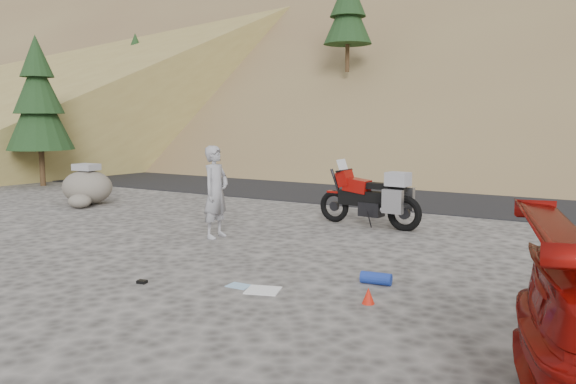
# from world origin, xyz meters

# --- Properties ---
(ground) EXTENTS (140.00, 140.00, 0.00)m
(ground) POSITION_xyz_m (0.00, 0.00, 0.00)
(ground) COLOR #403D3B
(ground) RESTS_ON ground
(road) EXTENTS (120.00, 7.00, 0.05)m
(road) POSITION_xyz_m (0.00, 9.00, 0.00)
(road) COLOR black
(road) RESTS_ON ground
(hillside) EXTENTS (120.00, 73.00, 46.72)m
(hillside) POSITION_xyz_m (-0.05, 40.88, 11.08)
(hillside) COLOR brown
(hillside) RESTS_ON ground
(conifer_verge) EXTENTS (2.20, 2.20, 5.04)m
(conifer_verge) POSITION_xyz_m (-11.00, 4.50, 2.89)
(conifer_verge) COLOR #322312
(conifer_verge) RESTS_ON ground
(motorcycle) EXTENTS (2.40, 0.82, 1.43)m
(motorcycle) POSITION_xyz_m (1.48, 3.31, 0.61)
(motorcycle) COLOR black
(motorcycle) RESTS_ON ground
(man) EXTENTS (0.44, 0.66, 1.77)m
(man) POSITION_xyz_m (-0.74, 0.79, 0.00)
(man) COLOR #949499
(man) RESTS_ON ground
(boulder) EXTENTS (1.54, 1.35, 1.09)m
(boulder) POSITION_xyz_m (-6.32, 2.44, 0.48)
(boulder) COLOR #5D5950
(boulder) RESTS_ON ground
(small_rock) EXTENTS (0.73, 0.69, 0.36)m
(small_rock) POSITION_xyz_m (-5.95, 1.87, 0.18)
(small_rock) COLOR #5D5950
(small_rock) RESTS_ON ground
(gear_white_cloth) EXTENTS (0.54, 0.50, 0.01)m
(gear_white_cloth) POSITION_xyz_m (1.88, -1.62, 0.01)
(gear_white_cloth) COLOR white
(gear_white_cloth) RESTS_ON ground
(gear_blue_mat) EXTENTS (0.44, 0.22, 0.17)m
(gear_blue_mat) POSITION_xyz_m (3.08, -0.57, 0.09)
(gear_blue_mat) COLOR #193397
(gear_blue_mat) RESTS_ON ground
(gear_funnel) EXTENTS (0.20, 0.20, 0.20)m
(gear_funnel) POSITION_xyz_m (3.30, -1.40, 0.10)
(gear_funnel) COLOR red
(gear_funnel) RESTS_ON ground
(gear_glove_b) EXTENTS (0.15, 0.12, 0.04)m
(gear_glove_b) POSITION_xyz_m (0.23, -2.18, 0.02)
(gear_glove_b) COLOR black
(gear_glove_b) RESTS_ON ground
(gear_blue_cloth) EXTENTS (0.32, 0.24, 0.01)m
(gear_blue_cloth) POSITION_xyz_m (1.48, -1.61, 0.01)
(gear_blue_cloth) COLOR #8DB8DB
(gear_blue_cloth) RESTS_ON ground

